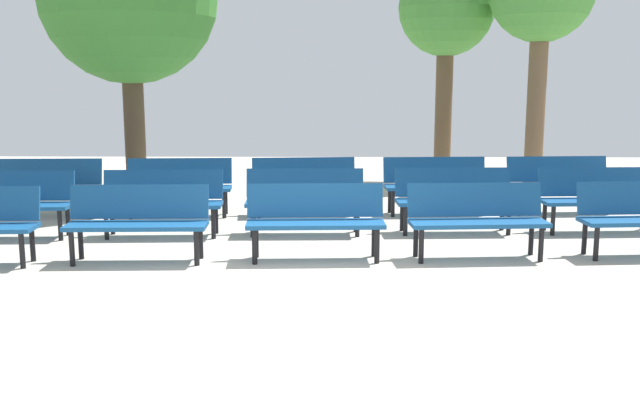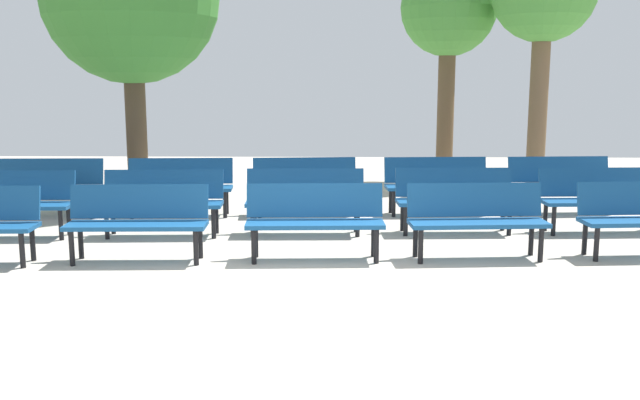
# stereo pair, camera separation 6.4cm
# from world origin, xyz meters

# --- Properties ---
(ground_plane) EXTENTS (24.66, 24.66, 0.00)m
(ground_plane) POSITION_xyz_m (0.00, 0.00, 0.00)
(ground_plane) COLOR #B2A899
(bench_r0_c1) EXTENTS (1.62, 0.54, 0.87)m
(bench_r0_c1) POSITION_xyz_m (-2.09, 1.48, 0.50)
(bench_r0_c1) COLOR navy
(bench_r0_c1) RESTS_ON ground_plane
(bench_r0_c2) EXTENTS (1.62, 0.56, 0.87)m
(bench_r0_c2) POSITION_xyz_m (-0.04, 1.61, 0.50)
(bench_r0_c2) COLOR navy
(bench_r0_c2) RESTS_ON ground_plane
(bench_r0_c3) EXTENTS (1.63, 0.60, 0.87)m
(bench_r0_c3) POSITION_xyz_m (1.85, 1.69, 0.50)
(bench_r0_c3) COLOR navy
(bench_r0_c3) RESTS_ON ground_plane
(bench_r1_c0) EXTENTS (1.62, 0.56, 0.87)m
(bench_r1_c0) POSITION_xyz_m (-4.10, 2.69, 0.50)
(bench_r1_c0) COLOR navy
(bench_r1_c0) RESTS_ON ground_plane
(bench_r1_c1) EXTENTS (1.62, 0.56, 0.87)m
(bench_r1_c1) POSITION_xyz_m (-2.12, 2.82, 0.50)
(bench_r1_c1) COLOR navy
(bench_r1_c1) RESTS_ON ground_plane
(bench_r1_c2) EXTENTS (1.61, 0.53, 0.87)m
(bench_r1_c2) POSITION_xyz_m (-0.21, 2.98, 0.50)
(bench_r1_c2) COLOR navy
(bench_r1_c2) RESTS_ON ground_plane
(bench_r1_c3) EXTENTS (1.62, 0.55, 0.87)m
(bench_r1_c3) POSITION_xyz_m (1.83, 3.10, 0.50)
(bench_r1_c3) COLOR navy
(bench_r1_c3) RESTS_ON ground_plane
(bench_r1_c4) EXTENTS (1.63, 0.57, 0.87)m
(bench_r1_c4) POSITION_xyz_m (3.82, 3.16, 0.50)
(bench_r1_c4) COLOR navy
(bench_r1_c4) RESTS_ON ground_plane
(bench_r2_c0) EXTENTS (1.62, 0.55, 0.87)m
(bench_r2_c0) POSITION_xyz_m (-4.18, 4.10, 0.50)
(bench_r2_c0) COLOR navy
(bench_r2_c0) RESTS_ON ground_plane
(bench_r2_c1) EXTENTS (1.63, 0.59, 0.87)m
(bench_r2_c1) POSITION_xyz_m (-2.19, 4.20, 0.50)
(bench_r2_c1) COLOR navy
(bench_r2_c1) RESTS_ON ground_plane
(bench_r2_c2) EXTENTS (1.64, 0.62, 0.87)m
(bench_r2_c2) POSITION_xyz_m (-0.28, 4.33, 0.50)
(bench_r2_c2) COLOR navy
(bench_r2_c2) RESTS_ON ground_plane
(bench_r2_c3) EXTENTS (1.63, 0.59, 0.87)m
(bench_r2_c3) POSITION_xyz_m (1.77, 4.43, 0.50)
(bench_r2_c3) COLOR navy
(bench_r2_c3) RESTS_ON ground_plane
(bench_r2_c4) EXTENTS (1.63, 0.61, 0.87)m
(bench_r2_c4) POSITION_xyz_m (3.72, 4.55, 0.50)
(bench_r2_c4) COLOR navy
(bench_r2_c4) RESTS_ON ground_plane
(tree_0) EXTENTS (1.92, 1.92, 4.43)m
(tree_0) POSITION_xyz_m (2.44, 8.10, 3.38)
(tree_0) COLOR brown
(tree_0) RESTS_ON ground_plane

